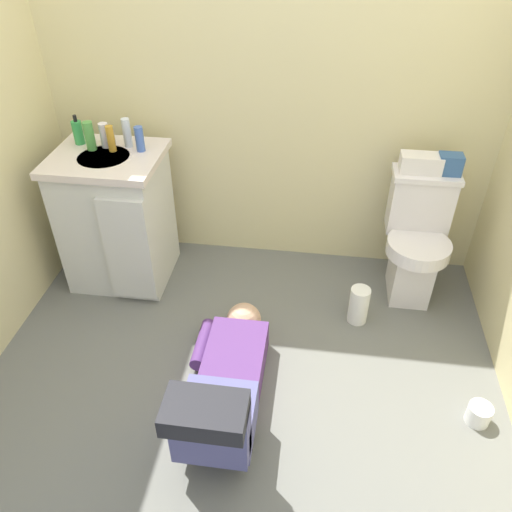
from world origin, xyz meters
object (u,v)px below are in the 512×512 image
(soap_dispenser, at_px, (78,132))
(bottle_amber, at_px, (111,139))
(toiletry_bag, at_px, (450,164))
(bottle_white, at_px, (105,135))
(bottle_green, at_px, (90,136))
(tissue_box, at_px, (421,163))
(vanity_cabinet, at_px, (117,218))
(faucet, at_px, (113,136))
(toilet_paper_roll, at_px, (479,414))
(paper_towel_roll, at_px, (359,305))
(toilet, at_px, (416,239))
(person_plumber, at_px, (225,385))
(bottle_blue, at_px, (140,139))
(bottle_clear, at_px, (127,133))

(soap_dispenser, height_order, bottle_amber, soap_dispenser)
(toiletry_bag, height_order, bottle_white, bottle_white)
(bottle_green, bearing_deg, tissue_box, 3.78)
(vanity_cabinet, bearing_deg, soap_dispenser, 146.90)
(bottle_white, bearing_deg, toiletry_bag, 2.27)
(soap_dispenser, bearing_deg, faucet, 6.01)
(bottle_white, bearing_deg, tissue_box, 2.46)
(toilet_paper_roll, bearing_deg, vanity_cabinet, 157.22)
(tissue_box, distance_m, paper_towel_roll, 0.84)
(soap_dispenser, bearing_deg, toilet, -1.08)
(toilet, relative_size, bottle_white, 5.52)
(toilet, xyz_separation_m, tissue_box, (-0.05, 0.09, 0.43))
(person_plumber, relative_size, toiletry_bag, 8.59)
(tissue_box, height_order, bottle_white, bottle_white)
(tissue_box, height_order, toilet_paper_roll, tissue_box)
(toilet, height_order, toiletry_bag, toiletry_bag)
(faucet, bearing_deg, paper_towel_roll, -14.62)
(bottle_blue, bearing_deg, toilet, 0.27)
(bottle_blue, bearing_deg, toilet_paper_roll, -26.88)
(person_plumber, xyz_separation_m, soap_dispenser, (-1.00, 1.05, 0.71))
(toilet, xyz_separation_m, soap_dispenser, (-1.93, 0.04, 0.52))
(toilet_paper_roll, bearing_deg, faucet, 153.76)
(vanity_cabinet, relative_size, paper_towel_roll, 3.63)
(faucet, bearing_deg, toilet, -1.86)
(faucet, bearing_deg, bottle_white, -123.77)
(toilet, xyz_separation_m, paper_towel_roll, (-0.30, -0.32, -0.25))
(toilet, height_order, person_plumber, toilet)
(vanity_cabinet, bearing_deg, bottle_white, 105.87)
(bottle_white, relative_size, bottle_clear, 0.84)
(person_plumber, xyz_separation_m, bottle_amber, (-0.79, 0.99, 0.72))
(faucet, height_order, person_plumber, faucet)
(bottle_white, relative_size, bottle_blue, 0.98)
(toilet, relative_size, toilet_paper_roll, 6.82)
(person_plumber, bearing_deg, vanity_cabinet, 131.15)
(bottle_clear, bearing_deg, bottle_blue, -27.38)
(bottle_green, distance_m, bottle_amber, 0.12)
(bottle_white, distance_m, bottle_amber, 0.07)
(faucet, height_order, bottle_green, bottle_green)
(bottle_white, distance_m, bottle_blue, 0.21)
(tissue_box, relative_size, bottle_green, 1.39)
(bottle_white, distance_m, toilet_paper_roll, 2.37)
(vanity_cabinet, bearing_deg, paper_towel_roll, -9.08)
(faucet, distance_m, bottle_white, 0.05)
(paper_towel_roll, distance_m, toilet_paper_roll, 0.81)
(paper_towel_roll, bearing_deg, toilet_paper_roll, -48.03)
(bottle_amber, bearing_deg, toilet, 0.96)
(faucet, bearing_deg, toilet_paper_roll, -26.24)
(person_plumber, relative_size, paper_towel_roll, 4.71)
(tissue_box, height_order, paper_towel_roll, tissue_box)
(toiletry_bag, relative_size, toilet_paper_roll, 1.13)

